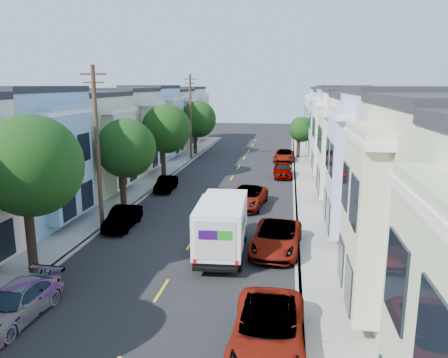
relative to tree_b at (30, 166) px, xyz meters
The scene contains 25 objects.
ground 9.77m from the tree_b, 39.66° to the left, with size 160.00×160.00×0.00m, color black.
road_slab 21.84m from the tree_b, 72.69° to the left, with size 12.00×70.00×0.02m, color black.
curb_left 20.90m from the tree_b, 89.29° to the left, with size 0.30×70.00×0.15m, color gray.
curb_right 24.27m from the tree_b, 58.58° to the left, with size 0.30×70.00×0.15m, color gray.
sidewalk_left 20.92m from the tree_b, 92.97° to the left, with size 2.60×70.00×0.15m, color gray.
sidewalk_right 24.96m from the tree_b, 55.98° to the left, with size 2.60×70.00×0.15m, color gray.
centerline 21.84m from the tree_b, 72.69° to the left, with size 0.12×70.00×0.01m, color gold.
townhouse_row_left 21.47m from the tree_b, 103.48° to the left, with size 5.00×70.00×8.50m, color beige.
townhouse_row_right 27.24m from the tree_b, 49.21° to the left, with size 5.00×70.00×8.50m, color beige.
tree_b is the anchor object (origin of this frame).
tree_c 11.78m from the tree_b, 90.00° to the left, with size 4.30×4.30×6.63m.
tree_d 22.38m from the tree_b, 90.00° to the left, with size 4.70×4.70×7.20m.
tree_e 37.10m from the tree_b, 90.00° to the left, with size 4.70×4.70×6.95m.
tree_far_r 38.80m from the tree_b, 70.09° to the left, with size 3.10×3.10×5.11m.
utility_pole_near 7.23m from the tree_b, 89.98° to the left, with size 1.60×0.26×10.00m.
utility_pole_far 33.22m from the tree_b, 90.00° to the left, with size 1.60×0.26×10.00m.
fedex_truck 9.91m from the tree_b, 25.59° to the left, with size 2.42×6.29×3.02m.
lead_sedan 16.55m from the tree_b, 56.67° to the left, with size 2.49×5.39×1.50m, color black.
parked_left_b 6.30m from the tree_b, 70.68° to the right, with size 1.88×4.47×1.34m, color black.
parked_left_c 8.73m from the tree_b, 79.04° to the left, with size 1.41×3.99×1.33m, color #9B9B9B.
parked_left_d 17.91m from the tree_b, 85.35° to the left, with size 1.31×3.72×1.24m, color #5C0A1E.
parked_right_a 12.91m from the tree_b, 21.88° to the right, with size 2.50×5.42×1.51m, color #393939.
parked_right_b 12.98m from the tree_b, 22.81° to the left, with size 2.54×5.51×1.53m, color #BABCC4.
parked_right_c 27.30m from the tree_b, 65.40° to the left, with size 1.74×4.53×1.47m, color black.
parked_right_d 35.79m from the tree_b, 71.60° to the left, with size 2.29×4.96×1.38m, color #0A1B31.
Camera 1 is at (5.40, -23.33, 9.00)m, focal length 35.00 mm.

